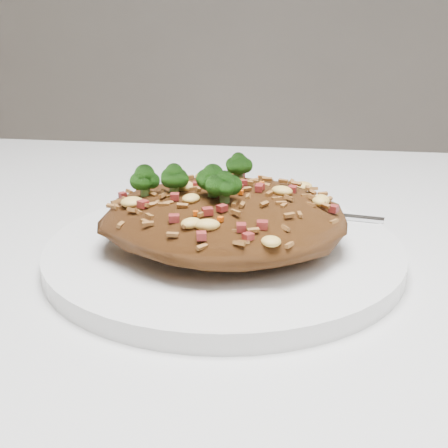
{
  "coord_description": "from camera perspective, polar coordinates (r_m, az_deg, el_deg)",
  "views": [
    {
      "loc": [
        0.05,
        -0.39,
        0.93
      ],
      "look_at": [
        -0.01,
        0.03,
        0.78
      ],
      "focal_mm": 50.0,
      "sensor_mm": 36.0,
      "label": 1
    }
  ],
  "objects": [
    {
      "name": "dining_table",
      "position": [
        0.48,
        1.08,
        -15.09
      ],
      "size": [
        1.2,
        0.8,
        0.75
      ],
      "color": "silver",
      "rests_on": "ground"
    },
    {
      "name": "fried_rice",
      "position": [
        0.45,
        -0.08,
        1.48
      ],
      "size": [
        0.18,
        0.16,
        0.06
      ],
      "color": "brown",
      "rests_on": "plate"
    },
    {
      "name": "fork",
      "position": [
        0.52,
        6.4,
        1.15
      ],
      "size": [
        0.16,
        0.04,
        0.0
      ],
      "rotation": [
        0.0,
        0.0,
        -0.17
      ],
      "color": "silver",
      "rests_on": "plate"
    },
    {
      "name": "plate",
      "position": [
        0.46,
        0.0,
        -2.58
      ],
      "size": [
        0.26,
        0.26,
        0.01
      ],
      "primitive_type": "cylinder",
      "color": "white",
      "rests_on": "dining_table"
    }
  ]
}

